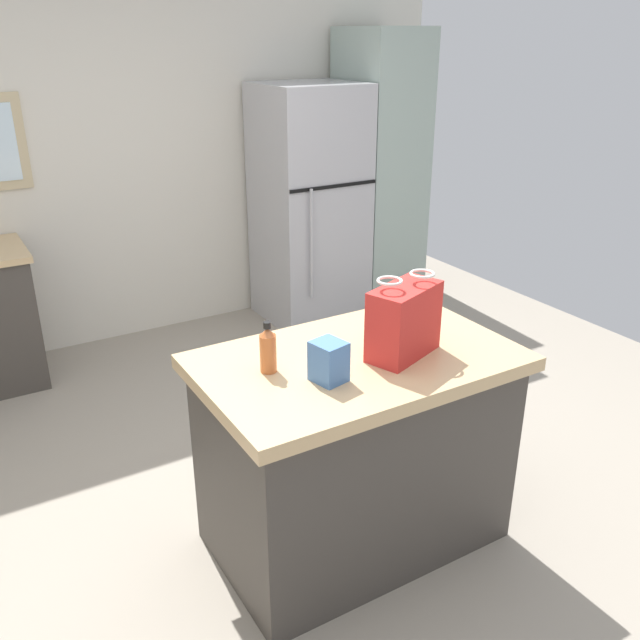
{
  "coord_description": "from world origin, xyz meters",
  "views": [
    {
      "loc": [
        -1.22,
        -2.36,
        2.14
      ],
      "look_at": [
        0.19,
        -0.01,
        0.97
      ],
      "focal_mm": 38.09,
      "sensor_mm": 36.0,
      "label": 1
    }
  ],
  "objects_px": {
    "kitchen_island": "(356,450)",
    "bottle": "(268,350)",
    "tall_cabinet": "(379,173)",
    "shopping_bag": "(404,321)",
    "refrigerator": "(309,206)",
    "small_box": "(329,361)"
  },
  "relations": [
    {
      "from": "bottle",
      "to": "refrigerator",
      "type": "bearing_deg",
      "value": 56.63
    },
    {
      "from": "tall_cabinet",
      "to": "bottle",
      "type": "bearing_deg",
      "value": -133.19
    },
    {
      "from": "refrigerator",
      "to": "shopping_bag",
      "type": "distance_m",
      "value": 2.67
    },
    {
      "from": "refrigerator",
      "to": "bottle",
      "type": "bearing_deg",
      "value": -123.37
    },
    {
      "from": "shopping_bag",
      "to": "tall_cabinet",
      "type": "bearing_deg",
      "value": 56.37
    },
    {
      "from": "kitchen_island",
      "to": "small_box",
      "type": "distance_m",
      "value": 0.58
    },
    {
      "from": "shopping_bag",
      "to": "bottle",
      "type": "height_order",
      "value": "shopping_bag"
    },
    {
      "from": "refrigerator",
      "to": "small_box",
      "type": "height_order",
      "value": "refrigerator"
    },
    {
      "from": "refrigerator",
      "to": "shopping_bag",
      "type": "relative_size",
      "value": 5.04
    },
    {
      "from": "shopping_bag",
      "to": "refrigerator",
      "type": "bearing_deg",
      "value": 68.11
    },
    {
      "from": "kitchen_island",
      "to": "shopping_bag",
      "type": "height_order",
      "value": "shopping_bag"
    },
    {
      "from": "bottle",
      "to": "kitchen_island",
      "type": "bearing_deg",
      "value": -10.44
    },
    {
      "from": "kitchen_island",
      "to": "shopping_bag",
      "type": "distance_m",
      "value": 0.63
    },
    {
      "from": "kitchen_island",
      "to": "bottle",
      "type": "distance_m",
      "value": 0.66
    },
    {
      "from": "kitchen_island",
      "to": "bottle",
      "type": "xyz_separation_m",
      "value": [
        -0.37,
        0.07,
        0.55
      ]
    },
    {
      "from": "shopping_bag",
      "to": "small_box",
      "type": "xyz_separation_m",
      "value": [
        -0.38,
        -0.04,
        -0.07
      ]
    },
    {
      "from": "small_box",
      "to": "shopping_bag",
      "type": "bearing_deg",
      "value": 5.37
    },
    {
      "from": "small_box",
      "to": "bottle",
      "type": "relative_size",
      "value": 0.76
    },
    {
      "from": "refrigerator",
      "to": "shopping_bag",
      "type": "xyz_separation_m",
      "value": [
        -0.99,
        -2.47,
        0.17
      ]
    },
    {
      "from": "tall_cabinet",
      "to": "bottle",
      "type": "relative_size",
      "value": 10.41
    },
    {
      "from": "tall_cabinet",
      "to": "shopping_bag",
      "type": "bearing_deg",
      "value": -123.63
    },
    {
      "from": "refrigerator",
      "to": "shopping_bag",
      "type": "bearing_deg",
      "value": -111.89
    }
  ]
}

